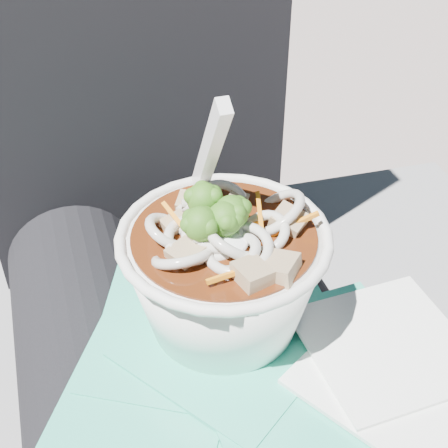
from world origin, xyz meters
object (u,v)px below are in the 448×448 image
object	(u,v)px
udon_bowl	(224,267)
stone_ledge	(176,438)
person_body	(175,304)
lap	(201,390)
plastic_bag	(242,379)

from	to	relation	value
udon_bowl	stone_ledge	bearing A→B (deg)	98.89
person_body	lap	bearing A→B (deg)	-90.00
stone_ledge	udon_bowl	bearing A→B (deg)	-81.11
plastic_bag	udon_bowl	world-z (taller)	udon_bowl
udon_bowl	plastic_bag	bearing A→B (deg)	-93.96
person_body	udon_bowl	world-z (taller)	person_body
lap	person_body	size ratio (longest dim) A/B	0.48
stone_ledge	plastic_bag	distance (m)	0.43
lap	plastic_bag	xyz separation A→B (m)	(0.02, -0.06, 0.08)
stone_ledge	plastic_bag	bearing A→B (deg)	-84.83
stone_ledge	lap	world-z (taller)	lap
lap	person_body	xyz separation A→B (m)	(0.00, 0.09, 0.03)
stone_ledge	person_body	size ratio (longest dim) A/B	1.01
stone_ledge	udon_bowl	xyz separation A→B (m)	(0.02, -0.15, 0.45)
lap	person_body	bearing A→B (deg)	90.00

